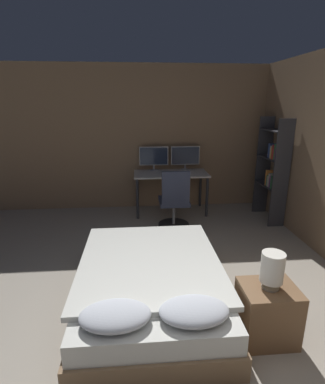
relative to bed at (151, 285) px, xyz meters
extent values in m
cube|color=#8E7051|center=(0.23, 3.13, 1.11)|extent=(12.00, 0.06, 2.70)
cube|color=#846647|center=(0.00, 0.02, -0.13)|extent=(1.39, 1.98, 0.22)
cube|color=silver|center=(0.00, 0.02, 0.08)|extent=(1.33, 1.92, 0.19)
cube|color=silver|center=(0.00, 0.14, 0.20)|extent=(1.43, 1.67, 0.05)
ellipsoid|color=silver|center=(-0.30, -0.72, 0.24)|extent=(0.55, 0.38, 0.13)
ellipsoid|color=silver|center=(0.30, -0.72, 0.24)|extent=(0.55, 0.38, 0.13)
cube|color=brown|center=(0.99, -0.53, 0.02)|extent=(0.48, 0.40, 0.51)
cylinder|color=gray|center=(0.99, -0.53, 0.28)|extent=(0.15, 0.15, 0.01)
cylinder|color=gray|center=(0.99, -0.53, 0.32)|extent=(0.02, 0.02, 0.05)
cylinder|color=silver|center=(0.99, -0.53, 0.47)|extent=(0.19, 0.19, 0.26)
cube|color=beige|center=(0.51, 2.72, 0.52)|extent=(1.36, 0.67, 0.03)
cylinder|color=#2D2D33|center=(-0.12, 2.44, 0.13)|extent=(0.05, 0.05, 0.74)
cylinder|color=#2D2D33|center=(1.14, 2.44, 0.13)|extent=(0.05, 0.05, 0.74)
cylinder|color=#2D2D33|center=(-0.12, 3.01, 0.13)|extent=(0.05, 0.05, 0.74)
cylinder|color=#2D2D33|center=(1.14, 3.01, 0.13)|extent=(0.05, 0.05, 0.74)
cylinder|color=#B7B7BC|center=(0.21, 2.96, 0.54)|extent=(0.16, 0.16, 0.01)
cylinder|color=#B7B7BC|center=(0.21, 2.96, 0.59)|extent=(0.03, 0.03, 0.09)
cube|color=#B7B7BC|center=(0.21, 2.96, 0.81)|extent=(0.55, 0.03, 0.35)
cube|color=#232D42|center=(0.21, 2.95, 0.81)|extent=(0.52, 0.00, 0.32)
cylinder|color=#B7B7BC|center=(0.82, 2.96, 0.54)|extent=(0.16, 0.16, 0.01)
cylinder|color=#B7B7BC|center=(0.82, 2.96, 0.59)|extent=(0.03, 0.03, 0.09)
cube|color=#B7B7BC|center=(0.82, 2.96, 0.81)|extent=(0.55, 0.03, 0.35)
cube|color=#232D42|center=(0.82, 2.95, 0.81)|extent=(0.52, 0.00, 0.32)
cube|color=#B7B7BC|center=(0.51, 2.49, 0.54)|extent=(0.39, 0.13, 0.02)
ellipsoid|color=#B7B7BC|center=(0.80, 2.49, 0.55)|extent=(0.07, 0.05, 0.04)
cylinder|color=black|center=(0.49, 2.05, -0.22)|extent=(0.52, 0.52, 0.04)
cylinder|color=gray|center=(0.49, 2.05, -0.01)|extent=(0.05, 0.05, 0.36)
cube|color=#33384C|center=(0.49, 2.05, 0.20)|extent=(0.49, 0.49, 0.07)
cube|color=#33384C|center=(0.49, 1.83, 0.50)|extent=(0.44, 0.05, 0.52)
cube|color=#333338|center=(2.21, 1.88, 0.66)|extent=(0.27, 0.02, 1.78)
cube|color=#333338|center=(2.21, 2.60, 0.66)|extent=(0.27, 0.02, 1.78)
cube|color=#333338|center=(2.21, 2.24, 0.39)|extent=(0.27, 0.70, 0.02)
cube|color=#333338|center=(2.21, 2.24, 0.87)|extent=(0.27, 0.70, 0.02)
cube|color=#333338|center=(2.21, 2.24, 1.34)|extent=(0.27, 0.70, 0.02)
cube|color=#7A387F|center=(2.21, 1.92, 0.49)|extent=(0.22, 0.04, 0.18)
cube|color=#337042|center=(2.21, 1.96, 0.49)|extent=(0.22, 0.04, 0.18)
cube|color=#337042|center=(2.21, 2.00, 0.51)|extent=(0.22, 0.02, 0.22)
cube|color=#7A387F|center=(2.21, 2.04, 0.50)|extent=(0.22, 0.04, 0.20)
cube|color=#BCB29E|center=(2.21, 2.08, 0.52)|extent=(0.22, 0.04, 0.24)
cube|color=#BCB29E|center=(2.21, 2.13, 0.49)|extent=(0.22, 0.03, 0.18)
cube|color=#337042|center=(2.21, 2.16, 0.49)|extent=(0.22, 0.02, 0.19)
cube|color=orange|center=(2.21, 2.20, 0.53)|extent=(0.22, 0.04, 0.27)
cube|color=orange|center=(2.21, 1.91, 1.00)|extent=(0.22, 0.03, 0.23)
cube|color=#7A387F|center=(2.21, 1.95, 0.97)|extent=(0.22, 0.02, 0.18)
cube|color=#337042|center=(2.21, 1.99, 1.01)|extent=(0.22, 0.03, 0.26)
cube|color=#B2332D|center=(2.21, 2.02, 0.99)|extent=(0.22, 0.03, 0.21)
cube|color=#B2332D|center=(2.21, 2.07, 1.00)|extent=(0.22, 0.03, 0.24)
cube|color=gold|center=(2.21, 2.10, 0.98)|extent=(0.22, 0.02, 0.20)
cube|color=#BCB29E|center=(2.21, 2.13, 0.99)|extent=(0.22, 0.03, 0.21)
cube|color=#2D4784|center=(2.21, 2.17, 1.00)|extent=(0.22, 0.02, 0.24)
cube|color=#2D4784|center=(2.21, 2.20, 1.00)|extent=(0.22, 0.04, 0.24)
camera|label=1|loc=(-0.11, -2.64, 1.79)|focal=28.00mm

